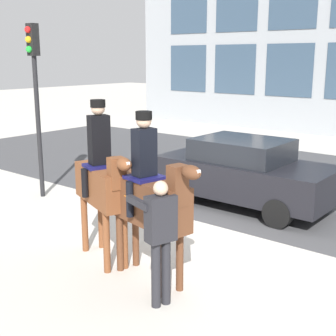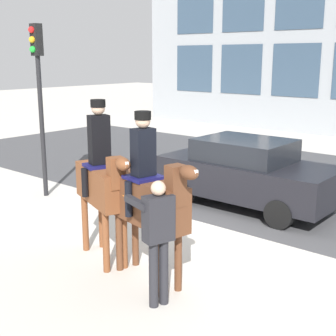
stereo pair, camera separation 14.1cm
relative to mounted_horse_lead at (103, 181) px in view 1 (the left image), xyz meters
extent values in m
plane|color=beige|center=(0.48, 2.03, -1.38)|extent=(80.00, 80.00, 0.00)
cube|color=#444447|center=(0.48, 6.78, -1.37)|extent=(25.50, 8.50, 0.01)
cube|color=#33475B|center=(-9.34, 14.86, 1.40)|extent=(2.24, 0.02, 2.33)
cube|color=#33475B|center=(-6.54, 14.86, 1.40)|extent=(2.24, 0.02, 2.33)
cube|color=#33475B|center=(-3.73, 14.86, 1.40)|extent=(2.24, 0.02, 2.33)
cube|color=#33475B|center=(-9.34, 14.86, 4.31)|extent=(2.24, 0.02, 2.33)
cube|color=#33475B|center=(-6.54, 14.86, 4.31)|extent=(2.24, 0.02, 2.33)
cube|color=#33475B|center=(-3.73, 14.86, 4.31)|extent=(2.24, 0.02, 2.33)
cube|color=brown|center=(-0.03, 0.01, -0.08)|extent=(1.44, 0.90, 0.59)
cylinder|color=brown|center=(0.49, -0.02, -0.88)|extent=(0.11, 0.11, 1.00)
cylinder|color=brown|center=(0.38, -0.31, -0.88)|extent=(0.11, 0.11, 1.00)
cylinder|color=brown|center=(-0.43, 0.33, -0.88)|extent=(0.11, 0.11, 1.00)
cylinder|color=brown|center=(-0.54, 0.04, -0.88)|extent=(0.11, 0.11, 1.00)
cube|color=brown|center=(0.54, -0.21, 0.25)|extent=(0.27, 0.30, 0.49)
cube|color=#382314|center=(0.42, -0.16, 0.27)|extent=(0.07, 0.09, 0.44)
ellipsoid|color=brown|center=(0.79, -0.30, 0.45)|extent=(0.37, 0.30, 0.19)
cube|color=silver|center=(0.88, -0.34, 0.47)|extent=(0.13, 0.09, 0.08)
cylinder|color=#382314|center=(-0.70, 0.27, -0.19)|extent=(0.09, 0.09, 0.55)
cube|color=#14144C|center=(-0.09, 0.04, 0.23)|extent=(0.56, 0.60, 0.05)
cube|color=black|center=(-0.09, 0.04, 0.66)|extent=(0.32, 0.38, 0.80)
sphere|color=#D1A889|center=(-0.09, 0.04, 1.17)|extent=(0.22, 0.22, 0.22)
cylinder|color=black|center=(-0.09, 0.04, 1.25)|extent=(0.24, 0.24, 0.12)
cylinder|color=black|center=(0.00, 0.29, -0.02)|extent=(0.11, 0.11, 0.47)
cylinder|color=black|center=(-0.19, -0.22, -0.02)|extent=(0.11, 0.11, 0.47)
cube|color=#59331E|center=(1.06, -0.09, -0.12)|extent=(1.59, 0.75, 0.66)
cylinder|color=#59331E|center=(1.63, -0.05, -0.91)|extent=(0.11, 0.11, 0.93)
cylinder|color=#59331E|center=(1.57, -0.35, -0.91)|extent=(0.11, 0.11, 0.93)
cylinder|color=#59331E|center=(0.55, 0.17, -0.91)|extent=(0.11, 0.11, 0.93)
cylinder|color=#59331E|center=(0.49, -0.13, -0.91)|extent=(0.11, 0.11, 0.93)
cube|color=#59331E|center=(1.72, -0.23, 0.27)|extent=(0.25, 0.28, 0.57)
cube|color=#382314|center=(1.60, -0.20, 0.29)|extent=(0.06, 0.09, 0.51)
ellipsoid|color=#59331E|center=(1.99, -0.28, 0.51)|extent=(0.35, 0.26, 0.19)
cube|color=silver|center=(2.08, -0.30, 0.53)|extent=(0.12, 0.07, 0.08)
cylinder|color=#382314|center=(0.27, 0.08, -0.22)|extent=(0.09, 0.09, 0.55)
cube|color=#14144C|center=(0.98, -0.07, 0.23)|extent=(0.55, 0.56, 0.05)
cube|color=black|center=(0.98, -0.07, 0.61)|extent=(0.28, 0.36, 0.70)
sphere|color=#D1A889|center=(0.98, -0.07, 1.07)|extent=(0.22, 0.22, 0.22)
cylinder|color=black|center=(0.98, -0.07, 1.15)|extent=(0.24, 0.24, 0.12)
cylinder|color=black|center=(1.04, 0.19, -0.05)|extent=(0.11, 0.11, 0.53)
cylinder|color=black|center=(0.93, -0.34, -0.05)|extent=(0.11, 0.11, 0.53)
cylinder|color=#232328|center=(1.67, -0.63, -0.91)|extent=(0.13, 0.13, 0.94)
cylinder|color=#232328|center=(1.72, -0.47, -0.91)|extent=(0.13, 0.13, 0.94)
cube|color=#232328|center=(1.69, -0.55, -0.12)|extent=(0.33, 0.45, 0.63)
sphere|color=#D1A889|center=(1.69, -0.55, 0.30)|extent=(0.20, 0.20, 0.20)
cube|color=#232328|center=(1.37, -0.64, 0.05)|extent=(0.55, 0.26, 0.09)
cone|color=orange|center=(1.04, -0.53, 0.05)|extent=(0.18, 0.10, 0.04)
cube|color=black|center=(0.33, 4.06, -0.70)|extent=(3.99, 1.79, 0.76)
cube|color=black|center=(0.24, 4.06, -0.07)|extent=(2.00, 1.58, 0.49)
cylinder|color=black|center=(1.57, 3.23, -1.08)|extent=(0.60, 0.22, 0.60)
cylinder|color=black|center=(1.57, 4.88, -1.08)|extent=(0.60, 0.22, 0.60)
cylinder|color=black|center=(-0.90, 3.23, -1.08)|extent=(0.60, 0.22, 0.60)
cylinder|color=black|center=(-0.90, 4.88, -1.08)|extent=(0.60, 0.22, 0.60)
cylinder|color=black|center=(-3.92, 1.61, 0.31)|extent=(0.11, 0.11, 3.37)
cube|color=black|center=(-3.92, 1.61, 2.35)|extent=(0.24, 0.19, 0.72)
sphere|color=red|center=(-3.92, 1.49, 2.57)|extent=(0.15, 0.15, 0.15)
sphere|color=orange|center=(-3.92, 1.49, 2.35)|extent=(0.15, 0.15, 0.15)
sphere|color=green|center=(-3.92, 1.49, 2.14)|extent=(0.15, 0.15, 0.15)
camera|label=1|loc=(5.45, -5.04, 1.96)|focal=50.00mm
camera|label=2|loc=(5.56, -4.95, 1.96)|focal=50.00mm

